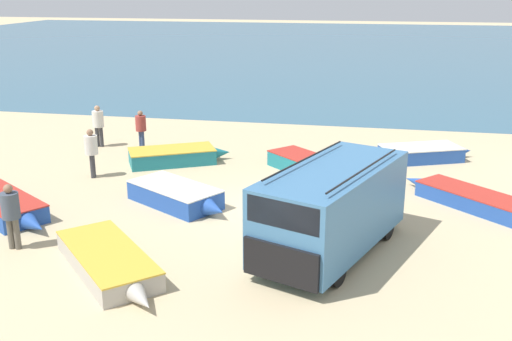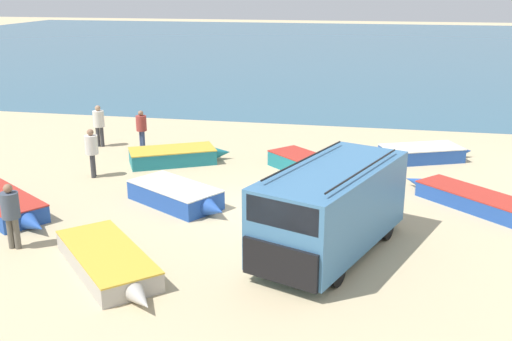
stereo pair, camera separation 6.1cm
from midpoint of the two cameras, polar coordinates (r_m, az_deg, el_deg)
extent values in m
plane|color=tan|center=(19.05, 0.29, -3.68)|extent=(200.00, 200.00, 0.00)
cube|color=#33607A|center=(69.87, 8.64, 11.61)|extent=(120.00, 80.00, 0.01)
cube|color=teal|center=(15.76, 7.16, -3.37)|extent=(3.89, 5.64, 2.05)
cube|color=black|center=(13.81, 2.21, -8.89)|extent=(1.86, 0.81, 0.92)
cube|color=#1E232D|center=(13.39, 2.44, -4.23)|extent=(1.77, 0.74, 0.66)
cylinder|color=black|center=(14.43, 7.58, -9.54)|extent=(0.46, 0.74, 0.71)
cylinder|color=black|center=(15.22, 1.14, -7.89)|extent=(0.46, 0.74, 0.71)
cylinder|color=black|center=(17.17, 12.23, -5.26)|extent=(0.46, 0.74, 0.71)
cylinder|color=black|center=(17.84, 6.61, -4.09)|extent=(0.46, 0.74, 0.71)
cylinder|color=black|center=(15.07, 10.17, 0.12)|extent=(1.60, 4.01, 0.05)
cylinder|color=black|center=(15.74, 4.60, 1.09)|extent=(1.60, 4.01, 0.05)
cube|color=#1E757F|center=(23.97, -8.07, 1.32)|extent=(3.60, 2.86, 0.56)
cone|color=#1E757F|center=(24.32, -3.41, 1.71)|extent=(0.89, 0.81, 0.53)
cube|color=gold|center=(23.91, -8.09, 1.82)|extent=(0.82, 1.31, 0.05)
cube|color=gold|center=(23.89, -8.10, 2.02)|extent=(3.64, 2.88, 0.04)
cube|color=#234CA3|center=(20.19, 20.59, -2.87)|extent=(3.96, 3.78, 0.48)
cone|color=#234CA3|center=(21.61, 14.93, -1.02)|extent=(1.00, 0.97, 0.46)
cube|color=#B22D23|center=(20.14, 20.64, -2.40)|extent=(0.91, 0.97, 0.05)
cube|color=#B22D23|center=(20.11, 20.67, -2.18)|extent=(4.00, 3.82, 0.04)
cube|color=#1E757F|center=(22.57, 5.16, 0.41)|extent=(3.59, 3.46, 0.56)
cone|color=#1E757F|center=(24.22, 1.70, 1.66)|extent=(0.95, 0.94, 0.53)
cube|color=#B22D23|center=(22.51, 5.17, 0.93)|extent=(0.98, 1.04, 0.05)
cube|color=#B22D23|center=(22.48, 5.18, 1.14)|extent=(3.63, 3.50, 0.04)
cone|color=#234CA3|center=(18.27, -20.41, -4.90)|extent=(1.06, 0.94, 0.50)
cube|color=#234CA3|center=(25.08, 15.34, 1.56)|extent=(3.44, 2.61, 0.54)
cone|color=#234CA3|center=(25.98, 19.07, 1.76)|extent=(0.83, 0.74, 0.51)
cube|color=silver|center=(25.03, 15.38, 2.01)|extent=(0.73, 1.36, 0.05)
cube|color=silver|center=(25.00, 15.39, 2.19)|extent=(3.48, 2.63, 0.04)
cube|color=#234CA3|center=(19.56, -7.83, -2.35)|extent=(3.43, 2.91, 0.59)
cone|color=#234CA3|center=(18.22, -4.03, -3.74)|extent=(0.88, 0.84, 0.56)
cube|color=silver|center=(19.48, -7.85, -1.71)|extent=(0.90, 1.29, 0.05)
cube|color=silver|center=(19.45, -7.86, -1.47)|extent=(3.46, 2.93, 0.04)
cube|color=#ADA89E|center=(15.55, -14.08, -8.32)|extent=(3.67, 3.75, 0.48)
cone|color=#ADA89E|center=(13.62, -10.93, -12.00)|extent=(0.90, 0.91, 0.46)
cube|color=gold|center=(15.48, -14.13, -7.74)|extent=(1.14, 1.09, 0.05)
cube|color=gold|center=(15.45, -14.15, -7.45)|extent=(3.70, 3.79, 0.04)
cylinder|color=#5B564C|center=(17.47, -22.43, -5.53)|extent=(0.17, 0.17, 0.89)
cylinder|color=#5B564C|center=(17.37, -21.91, -5.59)|extent=(0.17, 0.17, 0.89)
cylinder|color=#424C5B|center=(17.14, -22.47, -3.10)|extent=(0.48, 0.48, 0.70)
sphere|color=#8C664C|center=(16.99, -22.65, -1.61)|extent=(0.24, 0.24, 0.24)
cylinder|color=#38383D|center=(27.09, -14.94, 3.13)|extent=(0.17, 0.17, 0.89)
cylinder|color=#38383D|center=(27.03, -14.57, 3.13)|extent=(0.17, 0.17, 0.89)
cylinder|color=silver|center=(26.89, -14.89, 4.77)|extent=(0.48, 0.48, 0.70)
sphere|color=tan|center=(26.79, -14.97, 5.75)|extent=(0.24, 0.24, 0.24)
cylinder|color=navy|center=(26.13, -10.81, 2.83)|extent=(0.15, 0.15, 0.82)
cylinder|color=navy|center=(26.28, -10.99, 2.90)|extent=(0.15, 0.15, 0.82)
cylinder|color=#993833|center=(26.03, -10.99, 4.44)|extent=(0.45, 0.45, 0.65)
sphere|color=#8C664C|center=(25.94, -11.05, 5.38)|extent=(0.22, 0.22, 0.22)
cylinder|color=#38383D|center=(22.74, -15.39, 0.39)|extent=(0.16, 0.16, 0.88)
cylinder|color=#38383D|center=(22.91, -15.34, 0.52)|extent=(0.16, 0.16, 0.88)
cylinder|color=silver|center=(22.62, -15.52, 2.36)|extent=(0.48, 0.48, 0.70)
sphere|color=#8C664C|center=(22.51, -15.62, 3.51)|extent=(0.24, 0.24, 0.24)
camera|label=1|loc=(0.03, -90.09, -0.03)|focal=42.00mm
camera|label=2|loc=(0.03, 89.91, 0.03)|focal=42.00mm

